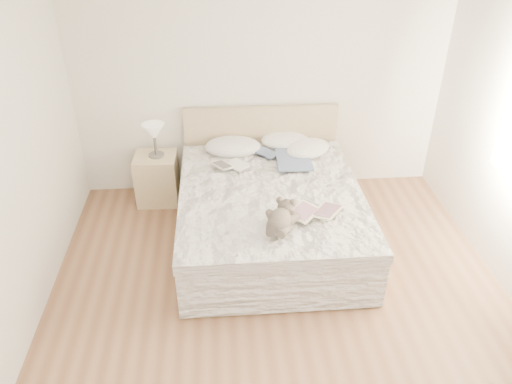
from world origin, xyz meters
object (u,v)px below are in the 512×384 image
nightstand (157,178)px  teddy_bear (279,227)px  table_lamp (154,133)px  childrens_book (316,212)px  bed (269,211)px  photo_book (230,166)px

nightstand → teddy_bear: teddy_bear is taller
nightstand → teddy_bear: bearing=-52.7°
table_lamp → childrens_book: size_ratio=0.88×
nightstand → table_lamp: bearing=3.8°
bed → nightstand: 1.40m
photo_book → table_lamp: bearing=113.9°
nightstand → photo_book: photo_book is taller
bed → teddy_bear: (-0.00, -0.75, 0.34)m
bed → teddy_bear: bed is taller
photo_book → nightstand: bearing=114.6°
nightstand → table_lamp: (0.02, 0.00, 0.55)m
nightstand → teddy_bear: 1.96m
photo_book → teddy_bear: teddy_bear is taller
table_lamp → childrens_book: bearing=-41.2°
table_lamp → teddy_bear: (1.15, -1.53, -0.18)m
bed → nightstand: bed is taller
photo_book → teddy_bear: bearing=-110.2°
nightstand → childrens_book: (1.51, -1.31, 0.35)m
nightstand → photo_book: (0.80, -0.41, 0.35)m
nightstand → bed: bearing=-33.7°
childrens_book → teddy_bear: size_ratio=1.15×
photo_book → childrens_book: bearing=-89.8°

